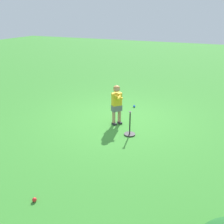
% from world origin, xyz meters
% --- Properties ---
extents(ground_plane, '(40.00, 40.00, 0.00)m').
position_xyz_m(ground_plane, '(0.00, 0.00, 0.00)').
color(ground_plane, '#38842D').
extents(child_batter, '(0.45, 0.53, 1.08)m').
position_xyz_m(child_batter, '(-0.08, 0.33, 0.65)').
color(child_batter, '#232328').
rests_on(child_batter, ground).
extents(play_ball_near_batter, '(0.07, 0.07, 0.07)m').
position_xyz_m(play_ball_near_batter, '(-0.14, 3.79, 0.04)').
color(play_ball_near_batter, red).
rests_on(play_ball_near_batter, ground).
extents(play_ball_far_left, '(0.07, 0.07, 0.07)m').
position_xyz_m(play_ball_far_left, '(-0.07, -1.11, 0.04)').
color(play_ball_far_left, blue).
rests_on(play_ball_far_left, ground).
extents(play_ball_behind_batter, '(0.09, 0.09, 0.09)m').
position_xyz_m(play_ball_behind_batter, '(0.63, -1.27, 0.04)').
color(play_ball_behind_batter, white).
rests_on(play_ball_behind_batter, ground).
extents(batting_tee, '(0.28, 0.28, 0.62)m').
position_xyz_m(batting_tee, '(-0.66, 0.83, 0.10)').
color(batting_tee, black).
rests_on(batting_tee, ground).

